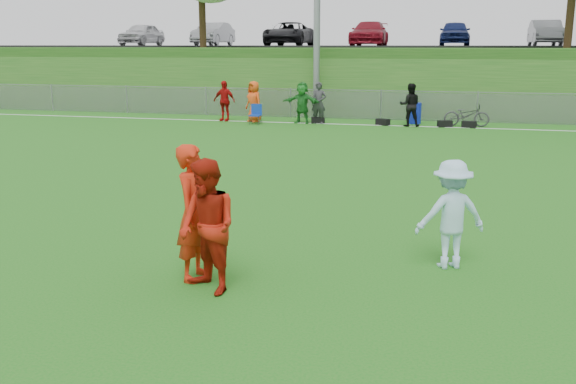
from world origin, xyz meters
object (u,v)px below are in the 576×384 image
(player_red_left, at_px, (194,213))
(player_blue, at_px, (451,214))
(player_red_center, at_px, (208,227))
(recycling_bin, at_px, (414,113))
(bicycle, at_px, (467,115))

(player_red_left, xyz_separation_m, player_blue, (3.43, 1.33, -0.15))
(player_red_center, bearing_deg, player_red_left, 165.78)
(player_blue, relative_size, recycling_bin, 1.89)
(player_red_center, distance_m, player_blue, 3.54)
(recycling_bin, bearing_deg, player_red_left, -96.08)
(player_red_left, xyz_separation_m, bicycle, (4.09, 18.43, -0.49))
(recycling_bin, bearing_deg, bicycle, -14.17)
(recycling_bin, bearing_deg, player_blue, -85.43)
(player_red_left, distance_m, bicycle, 18.88)
(player_blue, xyz_separation_m, recycling_bin, (-1.41, 17.63, -0.38))
(player_blue, bearing_deg, bicycle, -113.89)
(player_red_center, bearing_deg, recycling_bin, 120.91)
(player_red_left, bearing_deg, player_red_center, -137.81)
(player_red_left, distance_m, player_red_center, 0.56)
(bicycle, bearing_deg, recycling_bin, 75.03)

